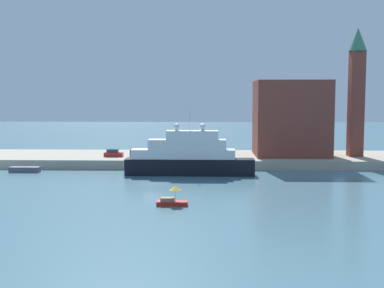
{
  "coord_description": "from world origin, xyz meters",
  "views": [
    {
      "loc": [
        9.3,
        -81.6,
        14.18
      ],
      "look_at": [
        6.3,
        6.0,
        5.97
      ],
      "focal_mm": 47.83,
      "sensor_mm": 36.0,
      "label": 1
    }
  ],
  "objects_px": {
    "large_yacht": "(188,157)",
    "bell_tower": "(357,87)",
    "mooring_bollard": "(176,158)",
    "harbor_building": "(291,118)",
    "small_motorboat": "(172,199)",
    "parked_car": "(113,153)",
    "person_figure": "(130,154)",
    "work_barge": "(25,169)"
  },
  "relations": [
    {
      "from": "bell_tower",
      "to": "person_figure",
      "type": "relative_size",
      "value": 16.0
    },
    {
      "from": "work_barge",
      "to": "parked_car",
      "type": "relative_size",
      "value": 1.45
    },
    {
      "from": "large_yacht",
      "to": "bell_tower",
      "type": "relative_size",
      "value": 0.88
    },
    {
      "from": "large_yacht",
      "to": "small_motorboat",
      "type": "xyz_separation_m",
      "value": [
        -0.99,
        -26.0,
        -2.35
      ]
    },
    {
      "from": "work_barge",
      "to": "mooring_bollard",
      "type": "bearing_deg",
      "value": 9.67
    },
    {
      "from": "large_yacht",
      "to": "person_figure",
      "type": "relative_size",
      "value": 14.12
    },
    {
      "from": "large_yacht",
      "to": "work_barge",
      "type": "xyz_separation_m",
      "value": [
        -30.79,
        2.49,
        -2.71
      ]
    },
    {
      "from": "work_barge",
      "to": "parked_car",
      "type": "distance_m",
      "value": 18.09
    },
    {
      "from": "large_yacht",
      "to": "parked_car",
      "type": "relative_size",
      "value": 6.01
    },
    {
      "from": "person_figure",
      "to": "mooring_bollard",
      "type": "height_order",
      "value": "person_figure"
    },
    {
      "from": "work_barge",
      "to": "large_yacht",
      "type": "bearing_deg",
      "value": -4.62
    },
    {
      "from": "large_yacht",
      "to": "bell_tower",
      "type": "bearing_deg",
      "value": 24.09
    },
    {
      "from": "bell_tower",
      "to": "parked_car",
      "type": "height_order",
      "value": "bell_tower"
    },
    {
      "from": "harbor_building",
      "to": "person_figure",
      "type": "relative_size",
      "value": 9.53
    },
    {
      "from": "large_yacht",
      "to": "mooring_bollard",
      "type": "height_order",
      "value": "large_yacht"
    },
    {
      "from": "small_motorboat",
      "to": "parked_car",
      "type": "bearing_deg",
      "value": 111.16
    },
    {
      "from": "work_barge",
      "to": "harbor_building",
      "type": "relative_size",
      "value": 0.36
    },
    {
      "from": "small_motorboat",
      "to": "parked_car",
      "type": "distance_m",
      "value": 41.45
    },
    {
      "from": "bell_tower",
      "to": "mooring_bollard",
      "type": "distance_m",
      "value": 40.05
    },
    {
      "from": "large_yacht",
      "to": "small_motorboat",
      "type": "distance_m",
      "value": 26.12
    },
    {
      "from": "large_yacht",
      "to": "harbor_building",
      "type": "xyz_separation_m",
      "value": [
        20.92,
        16.5,
        6.4
      ]
    },
    {
      "from": "mooring_bollard",
      "to": "person_figure",
      "type": "bearing_deg",
      "value": 155.16
    },
    {
      "from": "large_yacht",
      "to": "parked_car",
      "type": "height_order",
      "value": "large_yacht"
    },
    {
      "from": "large_yacht",
      "to": "work_barge",
      "type": "distance_m",
      "value": 31.01
    },
    {
      "from": "small_motorboat",
      "to": "harbor_building",
      "type": "distance_m",
      "value": 48.61
    },
    {
      "from": "harbor_building",
      "to": "person_figure",
      "type": "bearing_deg",
      "value": -171.79
    },
    {
      "from": "small_motorboat",
      "to": "work_barge",
      "type": "relative_size",
      "value": 0.72
    },
    {
      "from": "work_barge",
      "to": "bell_tower",
      "type": "relative_size",
      "value": 0.21
    },
    {
      "from": "work_barge",
      "to": "mooring_bollard",
      "type": "xyz_separation_m",
      "value": [
        28.11,
        4.79,
        1.63
      ]
    },
    {
      "from": "harbor_building",
      "to": "large_yacht",
      "type": "bearing_deg",
      "value": -141.74
    },
    {
      "from": "work_barge",
      "to": "person_figure",
      "type": "bearing_deg",
      "value": 26.46
    },
    {
      "from": "parked_car",
      "to": "small_motorboat",
      "type": "bearing_deg",
      "value": -68.84
    },
    {
      "from": "mooring_bollard",
      "to": "harbor_building",
      "type": "bearing_deg",
      "value": 21.34
    },
    {
      "from": "large_yacht",
      "to": "mooring_bollard",
      "type": "bearing_deg",
      "value": 110.2
    },
    {
      "from": "harbor_building",
      "to": "person_figure",
      "type": "height_order",
      "value": "harbor_building"
    },
    {
      "from": "harbor_building",
      "to": "bell_tower",
      "type": "bearing_deg",
      "value": -5.65
    },
    {
      "from": "mooring_bollard",
      "to": "small_motorboat",
      "type": "bearing_deg",
      "value": -87.1
    },
    {
      "from": "harbor_building",
      "to": "bell_tower",
      "type": "relative_size",
      "value": 0.6
    },
    {
      "from": "bell_tower",
      "to": "person_figure",
      "type": "distance_m",
      "value": 48.34
    },
    {
      "from": "small_motorboat",
      "to": "harbor_building",
      "type": "bearing_deg",
      "value": 62.72
    },
    {
      "from": "parked_car",
      "to": "mooring_bollard",
      "type": "height_order",
      "value": "parked_car"
    },
    {
      "from": "bell_tower",
      "to": "mooring_bollard",
      "type": "xyz_separation_m",
      "value": [
        -36.69,
        -7.93,
        -13.98
      ]
    }
  ]
}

